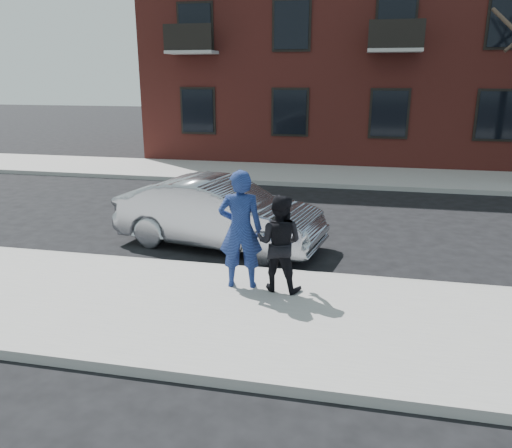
# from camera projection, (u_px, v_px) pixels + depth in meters

# --- Properties ---
(ground) EXTENTS (100.00, 100.00, 0.00)m
(ground) POSITION_uv_depth(u_px,v_px,m) (408.00, 329.00, 7.40)
(ground) COLOR black
(ground) RESTS_ON ground
(near_sidewalk) EXTENTS (50.00, 3.50, 0.15)m
(near_sidewalk) POSITION_uv_depth(u_px,v_px,m) (410.00, 332.00, 7.15)
(near_sidewalk) COLOR gray
(near_sidewalk) RESTS_ON ground
(near_curb) EXTENTS (50.00, 0.10, 0.15)m
(near_curb) POSITION_uv_depth(u_px,v_px,m) (402.00, 283.00, 8.83)
(near_curb) COLOR #999691
(near_curb) RESTS_ON ground
(far_sidewalk) EXTENTS (50.00, 3.50, 0.15)m
(far_sidewalk) POSITION_uv_depth(u_px,v_px,m) (384.00, 177.00, 17.92)
(far_sidewalk) COLOR gray
(far_sidewalk) RESTS_ON ground
(far_curb) EXTENTS (50.00, 0.10, 0.15)m
(far_curb) POSITION_uv_depth(u_px,v_px,m) (386.00, 188.00, 16.23)
(far_curb) COLOR #999691
(far_curb) RESTS_ON ground
(apartment_building) EXTENTS (24.30, 10.30, 12.30)m
(apartment_building) POSITION_uv_depth(u_px,v_px,m) (435.00, 15.00, 22.10)
(apartment_building) COLOR maroon
(apartment_building) RESTS_ON ground
(silver_sedan) EXTENTS (4.71, 2.35, 1.48)m
(silver_sedan) POSITION_uv_depth(u_px,v_px,m) (219.00, 213.00, 10.78)
(silver_sedan) COLOR #999BA3
(silver_sedan) RESTS_ON ground
(man_hoodie) EXTENTS (0.80, 0.60, 2.01)m
(man_hoodie) POSITION_uv_depth(u_px,v_px,m) (240.00, 229.00, 8.27)
(man_hoodie) COLOR navy
(man_hoodie) RESTS_ON near_sidewalk
(man_peacoat) EXTENTS (0.87, 0.72, 1.63)m
(man_peacoat) POSITION_uv_depth(u_px,v_px,m) (279.00, 243.00, 8.19)
(man_peacoat) COLOR black
(man_peacoat) RESTS_ON near_sidewalk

